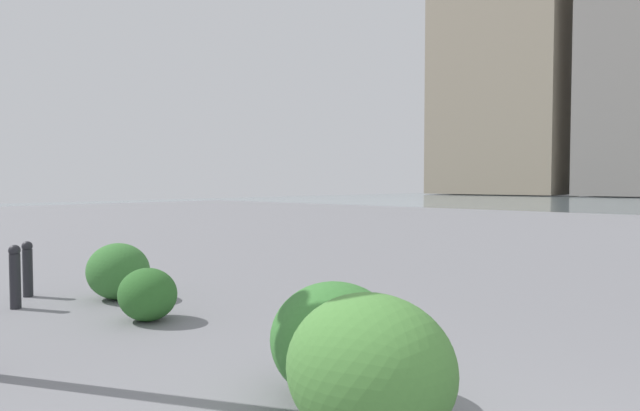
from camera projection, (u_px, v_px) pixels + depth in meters
The scene contains 7 objects.
building_annex at pixel (501, 77), 71.36m from camera, with size 16.97×10.25×32.96m.
bollard_near at pixel (15, 275), 6.23m from camera, with size 0.13×0.13×0.74m.
bollard_mid at pixel (28, 268), 6.89m from camera, with size 0.13×0.13×0.72m.
shrub_low at pixel (335, 340), 3.63m from camera, with size 0.93×0.84×0.79m.
shrub_round at pixel (118, 271), 6.76m from camera, with size 0.83×0.75×0.70m.
shrub_wide at pixel (148, 294), 5.70m from camera, with size 0.66×0.59×0.56m.
shrub_tall at pixel (370, 369), 3.01m from camera, with size 0.99×0.89×0.84m.
Camera 1 is at (-0.74, 1.78, 1.46)m, focal length 30.25 mm.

